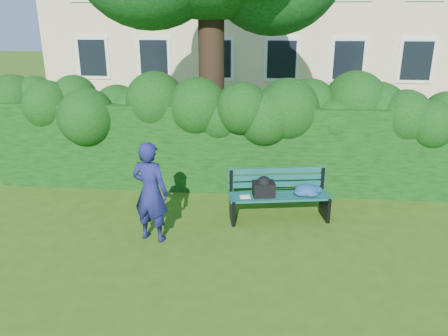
# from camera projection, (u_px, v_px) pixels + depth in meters

# --- Properties ---
(ground) EXTENTS (80.00, 80.00, 0.00)m
(ground) POSITION_uv_depth(u_px,v_px,m) (221.00, 232.00, 7.45)
(ground) COLOR #355615
(ground) RESTS_ON ground
(hedge) EXTENTS (10.00, 1.00, 1.80)m
(hedge) POSITION_uv_depth(u_px,v_px,m) (231.00, 146.00, 9.23)
(hedge) COLOR black
(hedge) RESTS_ON ground
(park_bench) EXTENTS (1.86, 0.86, 0.89)m
(park_bench) POSITION_uv_depth(u_px,v_px,m) (283.00, 192.00, 7.80)
(park_bench) COLOR #0D4240
(park_bench) RESTS_ON ground
(man_reading) EXTENTS (0.69, 0.54, 1.66)m
(man_reading) POSITION_uv_depth(u_px,v_px,m) (150.00, 192.00, 6.95)
(man_reading) COLOR navy
(man_reading) RESTS_ON ground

